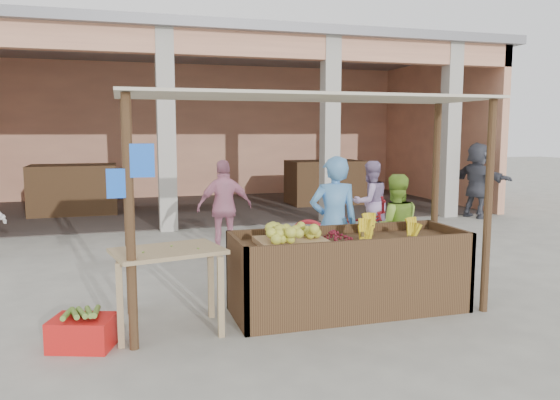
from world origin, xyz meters
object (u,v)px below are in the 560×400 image
object	(u,v)px
fruit_stall	(349,276)
motorcycle	(349,228)
side_table	(168,263)
red_crate	(83,333)
vendor_blue	(334,219)
vendor_green	(394,225)

from	to	relation	value
fruit_stall	motorcycle	size ratio (longest dim) A/B	1.30
side_table	red_crate	distance (m)	1.01
fruit_stall	red_crate	xyz separation A→B (m)	(-2.81, -0.29, -0.25)
side_table	motorcycle	size ratio (longest dim) A/B	0.59
fruit_stall	motorcycle	distance (m)	2.38
vendor_blue	vendor_green	xyz separation A→B (m)	(0.91, 0.11, -0.14)
motorcycle	vendor_blue	bearing A→B (deg)	172.13
motorcycle	side_table	bearing A→B (deg)	150.43
fruit_stall	motorcycle	xyz separation A→B (m)	(0.96, 2.18, 0.12)
fruit_stall	vendor_green	world-z (taller)	vendor_green
vendor_blue	side_table	bearing A→B (deg)	30.65
red_crate	motorcycle	size ratio (longest dim) A/B	0.28
fruit_stall	vendor_blue	distance (m)	0.97
vendor_green	vendor_blue	bearing A→B (deg)	20.76
side_table	fruit_stall	bearing A→B (deg)	-10.28
vendor_blue	motorcycle	bearing A→B (deg)	-113.05
motorcycle	red_crate	bearing A→B (deg)	146.17
fruit_stall	side_table	world-z (taller)	side_table
vendor_green	fruit_stall	bearing A→B (deg)	55.14
red_crate	vendor_green	size ratio (longest dim) A/B	0.37
vendor_blue	vendor_green	distance (m)	0.93
side_table	vendor_blue	distance (m)	2.33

